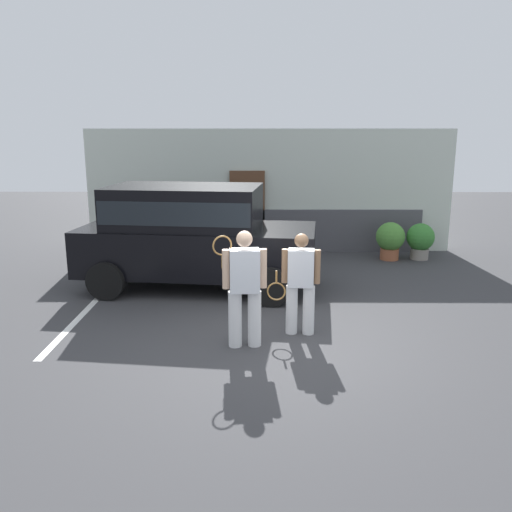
% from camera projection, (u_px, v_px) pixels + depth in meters
% --- Properties ---
extents(ground_plane, '(40.00, 40.00, 0.00)m').
position_uv_depth(ground_plane, '(276.00, 342.00, 7.96)').
color(ground_plane, '#38383A').
extents(parking_stripe_0, '(0.12, 4.40, 0.01)m').
position_uv_depth(parking_stripe_0, '(87.00, 309.00, 9.45)').
color(parking_stripe_0, silver).
rests_on(parking_stripe_0, ground_plane).
extents(house_frontage, '(9.42, 0.40, 3.15)m').
position_uv_depth(house_frontage, '(269.00, 194.00, 13.82)').
color(house_frontage, silver).
rests_on(house_frontage, ground_plane).
extents(parked_suv, '(4.79, 2.59, 2.05)m').
position_uv_depth(parked_suv, '(193.00, 232.00, 10.50)').
color(parked_suv, black).
rests_on(parked_suv, ground_plane).
extents(tennis_player_man, '(0.78, 0.30, 1.73)m').
position_uv_depth(tennis_player_man, '(244.00, 287.00, 7.65)').
color(tennis_player_man, white).
rests_on(tennis_player_man, ground_plane).
extents(tennis_player_woman, '(0.85, 0.28, 1.59)m').
position_uv_depth(tennis_player_woman, '(300.00, 283.00, 8.14)').
color(tennis_player_woman, white).
rests_on(tennis_player_woman, ground_plane).
extents(potted_plant_by_porch, '(0.70, 0.70, 0.92)m').
position_uv_depth(potted_plant_by_porch, '(390.00, 239.00, 12.98)').
color(potted_plant_by_porch, '#9E5638').
rests_on(potted_plant_by_porch, ground_plane).
extents(potted_plant_secondary, '(0.68, 0.68, 0.89)m').
position_uv_depth(potted_plant_secondary, '(420.00, 239.00, 13.02)').
color(potted_plant_secondary, gray).
rests_on(potted_plant_secondary, ground_plane).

